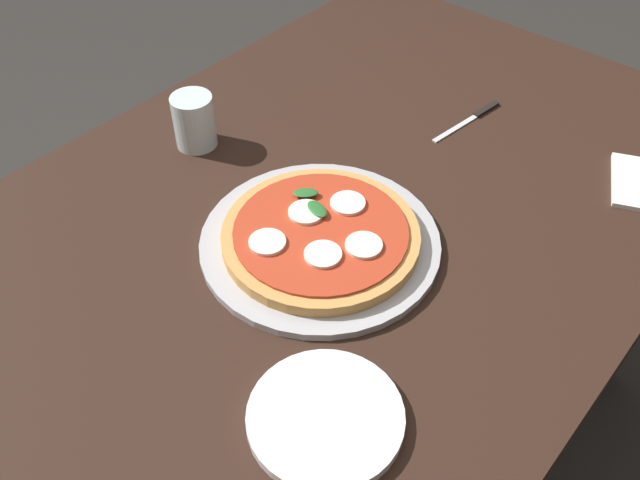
{
  "coord_description": "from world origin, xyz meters",
  "views": [
    {
      "loc": [
        -0.58,
        -0.49,
        1.46
      ],
      "look_at": [
        -0.05,
        -0.03,
        0.77
      ],
      "focal_mm": 38.89,
      "sensor_mm": 36.0,
      "label": 1
    }
  ],
  "objects_px": {
    "glass_cup": "(196,120)",
    "pizza": "(321,235)",
    "serving_tray": "(320,242)",
    "plate_white": "(325,417)",
    "knife": "(475,116)",
    "dining_table": "(323,265)"
  },
  "relations": [
    {
      "from": "serving_tray",
      "to": "pizza",
      "type": "relative_size",
      "value": 1.22
    },
    {
      "from": "dining_table",
      "to": "plate_white",
      "type": "distance_m",
      "value": 0.36
    },
    {
      "from": "pizza",
      "to": "knife",
      "type": "xyz_separation_m",
      "value": [
        0.42,
        0.0,
        -0.02
      ]
    },
    {
      "from": "pizza",
      "to": "plate_white",
      "type": "distance_m",
      "value": 0.28
    },
    {
      "from": "plate_white",
      "to": "knife",
      "type": "relative_size",
      "value": 1.07
    },
    {
      "from": "knife",
      "to": "glass_cup",
      "type": "bearing_deg",
      "value": 139.4
    },
    {
      "from": "dining_table",
      "to": "knife",
      "type": "xyz_separation_m",
      "value": [
        0.37,
        -0.03,
        0.11
      ]
    },
    {
      "from": "serving_tray",
      "to": "dining_table",
      "type": "bearing_deg",
      "value": 35.33
    },
    {
      "from": "knife",
      "to": "dining_table",
      "type": "bearing_deg",
      "value": 174.78
    },
    {
      "from": "dining_table",
      "to": "plate_white",
      "type": "xyz_separation_m",
      "value": [
        -0.26,
        -0.22,
        0.11
      ]
    },
    {
      "from": "glass_cup",
      "to": "pizza",
      "type": "bearing_deg",
      "value": -99.72
    },
    {
      "from": "serving_tray",
      "to": "knife",
      "type": "height_order",
      "value": "serving_tray"
    },
    {
      "from": "pizza",
      "to": "plate_white",
      "type": "height_order",
      "value": "pizza"
    },
    {
      "from": "serving_tray",
      "to": "plate_white",
      "type": "xyz_separation_m",
      "value": [
        -0.21,
        -0.19,
        0.0
      ]
    },
    {
      "from": "knife",
      "to": "pizza",
      "type": "bearing_deg",
      "value": -179.5
    },
    {
      "from": "dining_table",
      "to": "knife",
      "type": "relative_size",
      "value": 8.39
    },
    {
      "from": "pizza",
      "to": "serving_tray",
      "type": "bearing_deg",
      "value": 55.45
    },
    {
      "from": "dining_table",
      "to": "pizza",
      "type": "distance_m",
      "value": 0.14
    },
    {
      "from": "serving_tray",
      "to": "knife",
      "type": "bearing_deg",
      "value": 0.09
    },
    {
      "from": "pizza",
      "to": "glass_cup",
      "type": "distance_m",
      "value": 0.32
    },
    {
      "from": "dining_table",
      "to": "glass_cup",
      "type": "height_order",
      "value": "glass_cup"
    },
    {
      "from": "pizza",
      "to": "glass_cup",
      "type": "xyz_separation_m",
      "value": [
        0.05,
        0.32,
        0.02
      ]
    }
  ]
}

